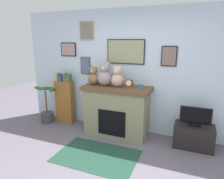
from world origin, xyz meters
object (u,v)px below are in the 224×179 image
Objects in this scene: fireplace at (117,110)px; mantel_clock at (129,84)px; teddy_bear_grey at (94,76)px; teddy_bear_cream at (105,75)px; potted_plant at (47,109)px; candle_jar at (141,87)px; bookshelf at (65,100)px; tv_stand at (193,136)px; teddy_bear_tan at (118,77)px; television at (195,117)px.

fireplace is 0.65m from mantel_clock.
teddy_bear_grey is 0.79× the size of teddy_bear_cream.
fireplace reaches higher than potted_plant.
potted_plant is 10.06× the size of candle_jar.
bookshelf reaches higher than candle_jar.
mantel_clock is (-1.26, -0.01, 0.90)m from tv_stand.
tv_stand is 1.65× the size of teddy_bear_tan.
mantel_clock is at bearing -4.13° from fireplace.
potted_plant is 1.55m from teddy_bear_grey.
teddy_bear_grey is 0.26m from teddy_bear_cream.
tv_stand is at bearing 0.40° from teddy_bear_tan.
bookshelf is at bearing 176.66° from candle_jar.
teddy_bear_tan is at bearing -179.60° from tv_stand.
teddy_bear_tan is at bearing -0.00° from teddy_bear_grey.
teddy_bear_tan is (0.54, -0.00, 0.01)m from teddy_bear_grey.
candle_jar is at bearing 1.42° from potted_plant.
mantel_clock is 0.27m from teddy_bear_tan.
teddy_bear_grey is 0.92× the size of teddy_bear_tan.
bookshelf is 0.50m from potted_plant.
fireplace is 1.16× the size of bookshelf.
bookshelf is at bearing 22.23° from potted_plant.
television is at bearing 0.30° from teddy_bear_cream.
mantel_clock is at bearing -179.60° from candle_jar.
candle_jar is at bearing 0.40° from mantel_clock.
mantel_clock is (-1.26, -0.01, 0.51)m from television.
bookshelf is 1.32m from teddy_bear_cream.
bookshelf is at bearing 174.33° from teddy_bear_cream.
television is 3.41× the size of mantel_clock.
fireplace is at bearing 179.71° from tv_stand.
teddy_bear_cream is (-0.53, 0.00, 0.14)m from mantel_clock.
teddy_bear_grey is at bearing -179.74° from television.
teddy_bear_grey reaches higher than television.
fireplace is at bearing 2.40° from potted_plant.
teddy_bear_grey is (0.86, -0.11, 0.64)m from bookshelf.
teddy_bear_grey is at bearing -179.97° from candle_jar.
mantel_clock is (1.64, -0.11, 0.55)m from bookshelf.
teddy_bear_cream is (0.26, -0.00, 0.05)m from teddy_bear_grey.
teddy_bear_grey is at bearing 179.97° from teddy_bear_cream.
teddy_bear_cream reaches higher than candle_jar.
teddy_bear_tan is at bearing 0.02° from teddy_bear_cream.
fireplace is at bearing 179.66° from television.
teddy_bear_cream is (1.52, 0.06, 0.93)m from potted_plant.
fireplace is 1.38m from bookshelf.
teddy_bear_tan is (-1.52, -0.01, 1.01)m from tv_stand.
teddy_bear_tan reaches higher than candle_jar.
candle_jar is (-1.02, -0.01, 0.86)m from tv_stand.
teddy_bear_grey reaches higher than fireplace.
bookshelf is 1.73× the size of tv_stand.
mantel_clock is at bearing -0.12° from teddy_bear_cream.
potted_plant is 1.79m from teddy_bear_cream.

